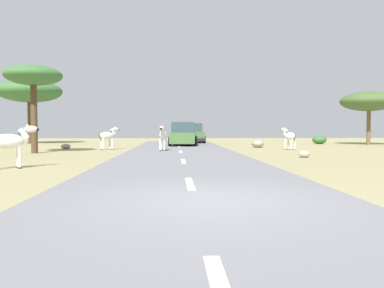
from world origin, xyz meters
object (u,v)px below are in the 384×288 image
(zebra_0, at_px, (163,136))
(rock_1, at_px, (304,154))
(zebra_1, at_px, (11,142))
(car_0, at_px, (183,135))
(tree_2, at_px, (33,77))
(zebra_3, at_px, (289,136))
(rock_2, at_px, (66,146))
(zebra_2, at_px, (108,136))
(tree_3, at_px, (29,91))
(tree_4, at_px, (369,102))
(car_1, at_px, (192,134))
(bush_0, at_px, (319,140))
(rock_0, at_px, (258,144))

(zebra_0, distance_m, rock_1, 8.15)
(zebra_1, relative_size, car_0, 0.33)
(car_0, height_order, tree_2, tree_2)
(zebra_1, relative_size, tree_2, 0.32)
(zebra_3, distance_m, tree_2, 15.08)
(zebra_1, bearing_deg, rock_2, 155.45)
(zebra_0, bearing_deg, zebra_2, -24.82)
(tree_3, distance_m, rock_2, 11.46)
(zebra_3, relative_size, car_0, 0.32)
(zebra_2, distance_m, tree_4, 21.02)
(car_1, height_order, rock_2, car_1)
(tree_4, relative_size, bush_0, 3.71)
(tree_3, bearing_deg, rock_0, -22.73)
(zebra_2, bearing_deg, rock_1, 10.53)
(bush_0, distance_m, rock_2, 20.66)
(car_1, distance_m, rock_0, 9.31)
(zebra_1, relative_size, zebra_2, 1.02)
(car_1, xyz_separation_m, bush_0, (10.77, -2.47, -0.48))
(tree_2, xyz_separation_m, tree_4, (23.20, 9.52, -0.54))
(zebra_2, xyz_separation_m, car_1, (5.76, 10.63, -0.01))
(bush_0, bearing_deg, tree_3, 175.78)
(rock_0, relative_size, rock_2, 1.43)
(car_0, relative_size, rock_2, 7.08)
(tree_2, distance_m, tree_4, 25.08)
(tree_2, distance_m, rock_0, 14.82)
(car_0, bearing_deg, zebra_3, -36.53)
(zebra_0, height_order, zebra_3, zebra_0)
(car_1, xyz_separation_m, tree_2, (-9.09, -13.81, 3.19))
(car_0, xyz_separation_m, car_1, (0.95, 5.79, 0.00))
(tree_4, xyz_separation_m, rock_2, (-22.73, -5.33, -3.33))
(zebra_0, distance_m, tree_4, 18.59)
(car_0, bearing_deg, rock_0, -22.05)
(car_1, distance_m, tree_4, 14.98)
(car_0, height_order, tree_4, tree_4)
(zebra_3, height_order, rock_1, zebra_3)
(zebra_0, bearing_deg, zebra_3, -164.79)
(bush_0, xyz_separation_m, rock_2, (-19.39, -7.15, -0.20))
(zebra_3, distance_m, tree_3, 22.66)
(tree_3, bearing_deg, zebra_3, -28.53)
(tree_2, height_order, bush_0, tree_2)
(zebra_1, distance_m, tree_2, 8.78)
(rock_2, bearing_deg, zebra_0, -25.61)
(car_0, distance_m, tree_3, 14.70)
(zebra_1, height_order, car_0, car_0)
(rock_0, distance_m, rock_1, 9.13)
(bush_0, xyz_separation_m, rock_0, (-6.62, -5.85, -0.10))
(car_0, distance_m, tree_2, 11.86)
(tree_4, height_order, bush_0, tree_4)
(zebra_2, distance_m, bush_0, 18.44)
(zebra_3, distance_m, rock_1, 6.29)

